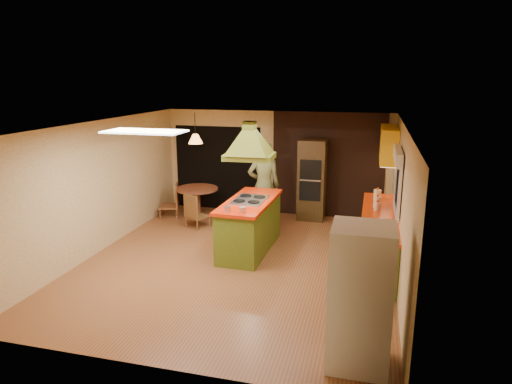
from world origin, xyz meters
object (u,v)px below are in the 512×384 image
(dining_table, at_px, (197,197))
(canister_large, at_px, (377,195))
(man, at_px, (264,186))
(wall_oven, at_px, (312,180))
(refrigerator, at_px, (360,297))
(kitchen_island, at_px, (250,225))

(dining_table, bearing_deg, canister_large, -10.97)
(man, distance_m, canister_large, 2.45)
(dining_table, distance_m, canister_large, 4.22)
(wall_oven, bearing_deg, dining_table, -166.98)
(refrigerator, xyz_separation_m, dining_table, (-3.94, 4.92, -0.34))
(kitchen_island, relative_size, refrigerator, 1.21)
(kitchen_island, xyz_separation_m, man, (-0.05, 1.36, 0.46))
(kitchen_island, height_order, dining_table, kitchen_island)
(kitchen_island, height_order, man, man)
(kitchen_island, distance_m, refrigerator, 3.88)
(canister_large, bearing_deg, dining_table, 169.03)
(man, xyz_separation_m, refrigerator, (2.23, -4.56, -0.12))
(wall_oven, bearing_deg, refrigerator, -76.71)
(wall_oven, relative_size, dining_table, 1.93)
(man, xyz_separation_m, wall_oven, (0.93, 0.97, -0.02))
(man, bearing_deg, kitchen_island, 75.02)
(refrigerator, relative_size, dining_table, 1.74)
(kitchen_island, height_order, refrigerator, refrigerator)
(refrigerator, xyz_separation_m, canister_large, (0.18, 4.12, 0.18))
(kitchen_island, bearing_deg, canister_large, 23.16)
(wall_oven, distance_m, canister_large, 2.04)
(dining_table, bearing_deg, man, -11.79)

